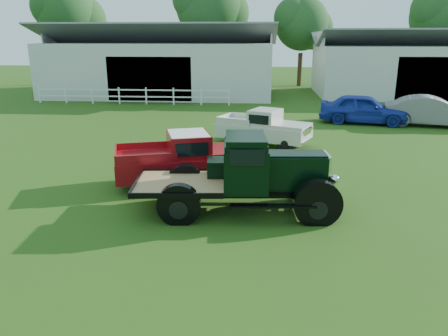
# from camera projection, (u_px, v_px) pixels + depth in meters

# --- Properties ---
(ground) EXTENTS (120.00, 120.00, 0.00)m
(ground) POSITION_uv_depth(u_px,v_px,m) (213.00, 217.00, 12.04)
(ground) COLOR #294B13
(shed_left) EXTENTS (18.80, 10.20, 5.60)m
(shed_left) POSITION_uv_depth(u_px,v_px,m) (163.00, 60.00, 36.56)
(shed_left) COLOR beige
(shed_left) RESTS_ON ground
(shed_right) EXTENTS (16.80, 9.20, 5.20)m
(shed_right) POSITION_uv_depth(u_px,v_px,m) (417.00, 63.00, 35.91)
(shed_right) COLOR beige
(shed_right) RESTS_ON ground
(fence_rail) EXTENTS (14.20, 0.16, 1.20)m
(fence_rail) POSITION_uv_depth(u_px,v_px,m) (133.00, 96.00, 31.56)
(fence_rail) COLOR white
(fence_rail) RESTS_ON ground
(tree_a) EXTENTS (6.30, 6.30, 10.50)m
(tree_a) POSITION_uv_depth(u_px,v_px,m) (68.00, 30.00, 43.39)
(tree_a) COLOR #173B12
(tree_a) RESTS_ON ground
(tree_b) EXTENTS (6.90, 6.90, 11.50)m
(tree_b) POSITION_uv_depth(u_px,v_px,m) (209.00, 25.00, 43.09)
(tree_b) COLOR #173B12
(tree_b) RESTS_ON ground
(tree_c) EXTENTS (5.40, 5.40, 9.00)m
(tree_c) POSITION_uv_depth(u_px,v_px,m) (301.00, 38.00, 41.79)
(tree_c) COLOR #173B12
(tree_c) RESTS_ON ground
(tree_d) EXTENTS (6.00, 6.00, 10.00)m
(tree_d) POSITION_uv_depth(u_px,v_px,m) (438.00, 33.00, 41.57)
(tree_d) COLOR #173B12
(tree_d) RESTS_ON ground
(vintage_flatbed) EXTENTS (5.72, 2.63, 2.20)m
(vintage_flatbed) POSITION_uv_depth(u_px,v_px,m) (241.00, 174.00, 12.11)
(vintage_flatbed) COLOR black
(vintage_flatbed) RESTS_ON ground
(red_pickup) EXTENTS (5.14, 3.20, 1.76)m
(red_pickup) POSITION_uv_depth(u_px,v_px,m) (186.00, 158.00, 14.54)
(red_pickup) COLOR maroon
(red_pickup) RESTS_ON ground
(white_pickup) EXTENTS (4.63, 3.28, 1.59)m
(white_pickup) POSITION_uv_depth(u_px,v_px,m) (263.00, 127.00, 19.78)
(white_pickup) COLOR beige
(white_pickup) RESTS_ON ground
(misc_car_blue) EXTENTS (5.14, 2.93, 1.65)m
(misc_car_blue) POSITION_uv_depth(u_px,v_px,m) (364.00, 109.00, 24.60)
(misc_car_blue) COLOR #182B96
(misc_car_blue) RESTS_ON ground
(misc_car_grey) EXTENTS (5.19, 2.80, 1.62)m
(misc_car_grey) POSITION_uv_depth(u_px,v_px,m) (431.00, 111.00, 23.86)
(misc_car_grey) COLOR slate
(misc_car_grey) RESTS_ON ground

